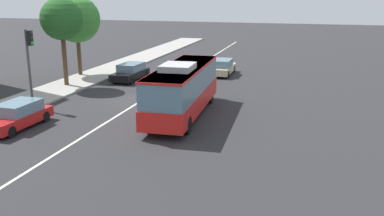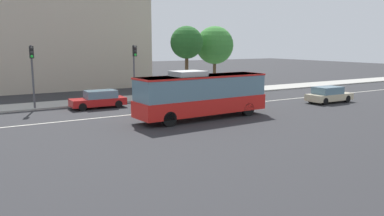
# 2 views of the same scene
# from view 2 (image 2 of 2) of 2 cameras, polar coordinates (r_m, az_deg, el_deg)

# --- Properties ---
(ground_plane) EXTENTS (160.00, 160.00, 0.00)m
(ground_plane) POSITION_cam_2_polar(r_m,az_deg,el_deg) (32.96, 2.23, 0.11)
(ground_plane) COLOR #28282B
(sidewalk_kerb) EXTENTS (80.00, 3.77, 0.14)m
(sidewalk_kerb) POSITION_cam_2_polar(r_m,az_deg,el_deg) (39.52, -3.86, 1.76)
(sidewalk_kerb) COLOR #9E9B93
(sidewalk_kerb) RESTS_ON ground_plane
(lane_centre_line) EXTENTS (76.00, 0.16, 0.01)m
(lane_centre_line) POSITION_cam_2_polar(r_m,az_deg,el_deg) (32.96, 2.23, 0.12)
(lane_centre_line) COLOR silver
(lane_centre_line) RESTS_ON ground_plane
(transit_bus) EXTENTS (10.11, 3.00, 3.46)m
(transit_bus) POSITION_cam_2_polar(r_m,az_deg,el_deg) (27.78, 1.47, 2.14)
(transit_bus) COLOR red
(transit_bus) RESTS_ON ground_plane
(sedan_beige) EXTENTS (4.50, 1.82, 1.46)m
(sedan_beige) POSITION_cam_2_polar(r_m,az_deg,el_deg) (37.56, 19.39, 1.85)
(sedan_beige) COLOR #C6B793
(sedan_beige) RESTS_ON ground_plane
(sedan_black) EXTENTS (4.56, 1.95, 1.46)m
(sedan_black) POSITION_cam_2_polar(r_m,az_deg,el_deg) (39.49, 6.92, 2.66)
(sedan_black) COLOR black
(sedan_black) RESTS_ON ground_plane
(sedan_red) EXTENTS (4.53, 1.89, 1.46)m
(sedan_red) POSITION_cam_2_polar(r_m,az_deg,el_deg) (33.46, -13.48, 1.25)
(sedan_red) COLOR #B21919
(sedan_red) RESTS_ON ground_plane
(traffic_light_near_corner) EXTENTS (0.32, 0.62, 5.20)m
(traffic_light_near_corner) POSITION_cam_2_polar(r_m,az_deg,el_deg) (36.21, -8.43, 6.53)
(traffic_light_near_corner) COLOR #47474C
(traffic_light_near_corner) RESTS_ON ground_plane
(traffic_light_mid_block) EXTENTS (0.34, 0.62, 5.20)m
(traffic_light_mid_block) POSITION_cam_2_polar(r_m,az_deg,el_deg) (33.61, -22.36, 5.71)
(traffic_light_mid_block) COLOR #47474C
(traffic_light_mid_block) RESTS_ON ground_plane
(street_tree_kerbside_left) EXTENTS (4.18, 4.18, 7.23)m
(street_tree_kerbside_left) POSITION_cam_2_polar(r_m,az_deg,el_deg) (43.83, 3.34, 9.14)
(street_tree_kerbside_left) COLOR #4C3823
(street_tree_kerbside_left) RESTS_ON ground_plane
(street_tree_kerbside_centre) EXTENTS (3.35, 3.35, 7.12)m
(street_tree_kerbside_centre) POSITION_cam_2_polar(r_m,az_deg,el_deg) (40.47, -0.79, 9.52)
(street_tree_kerbside_centre) COLOR #4C3823
(street_tree_kerbside_centre) RESTS_ON ground_plane
(office_block_background) EXTENTS (20.54, 16.25, 17.00)m
(office_block_background) POSITION_cam_2_polar(r_m,az_deg,el_deg) (53.43, -20.04, 12.28)
(office_block_background) COLOR #B7A893
(office_block_background) RESTS_ON ground_plane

